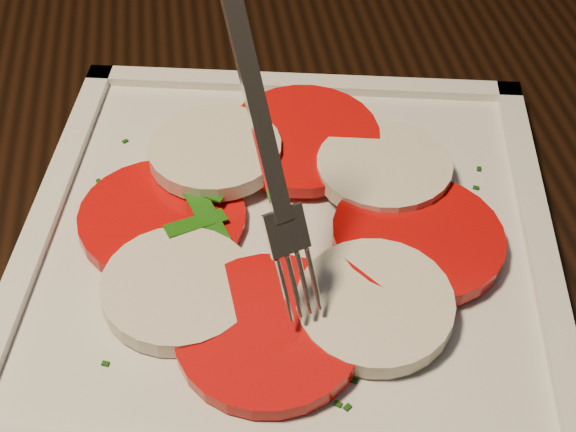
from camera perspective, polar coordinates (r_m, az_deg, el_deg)
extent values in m
cube|color=black|center=(0.47, 5.73, -4.06)|extent=(1.22, 0.83, 0.04)
cube|color=black|center=(1.13, 6.20, 11.04)|extent=(0.55, 0.55, 0.04)
cylinder|color=black|center=(1.12, 2.88, -6.69)|extent=(0.04, 0.04, 0.41)
cylinder|color=black|center=(1.29, 16.52, -0.04)|extent=(0.04, 0.04, 0.41)
cylinder|color=black|center=(1.34, -5.42, 3.90)|extent=(0.04, 0.04, 0.41)
cylinder|color=black|center=(1.48, 7.24, 8.53)|extent=(0.04, 0.04, 0.41)
cube|color=silver|center=(0.44, 0.00, -2.04)|extent=(0.33, 0.33, 0.01)
cylinder|color=red|center=(0.45, -8.91, -0.18)|extent=(0.09, 0.09, 0.01)
cylinder|color=beige|center=(0.41, -7.79, -5.12)|extent=(0.08, 0.08, 0.01)
cylinder|color=red|center=(0.39, -1.32, -8.16)|extent=(0.09, 0.09, 0.01)
cylinder|color=beige|center=(0.40, 6.19, -6.31)|extent=(0.08, 0.08, 0.02)
cylinder|color=red|center=(0.43, 9.23, -1.42)|extent=(0.09, 0.09, 0.01)
cylinder|color=beige|center=(0.47, 6.84, 3.40)|extent=(0.08, 0.08, 0.01)
cylinder|color=red|center=(0.48, 1.06, 5.55)|extent=(0.09, 0.09, 0.01)
cylinder|color=beige|center=(0.47, -5.21, 4.64)|extent=(0.08, 0.08, 0.01)
cube|color=#1B590F|center=(0.42, 8.97, -2.23)|extent=(0.04, 0.03, 0.00)
cube|color=#1B590F|center=(0.46, 7.12, 2.92)|extent=(0.02, 0.04, 0.00)
cube|color=#1B590F|center=(0.43, -6.58, -0.49)|extent=(0.04, 0.02, 0.00)
cube|color=#1B590F|center=(0.45, 8.99, 1.15)|extent=(0.03, 0.03, 0.00)
cube|color=#1B590F|center=(0.44, -5.82, 0.05)|extent=(0.02, 0.04, 0.01)
cube|color=#1B590F|center=(0.45, -4.52, 2.33)|extent=(0.03, 0.03, 0.01)
cube|color=#1B590F|center=(0.49, -2.01, 5.90)|extent=(0.03, 0.04, 0.00)
cube|color=#0E3B0A|center=(0.53, 1.53, 8.09)|extent=(0.00, 0.00, 0.00)
cube|color=#0E3B0A|center=(0.41, 10.72, -6.07)|extent=(0.00, 0.00, 0.00)
cube|color=#0E3B0A|center=(0.50, -9.45, 4.71)|extent=(0.00, 0.00, 0.00)
cube|color=#0E3B0A|center=(0.49, 5.86, 4.73)|extent=(0.00, 0.00, 0.00)
cube|color=#0E3B0A|center=(0.39, 4.93, -10.58)|extent=(0.00, 0.00, 0.00)
cube|color=#0E3B0A|center=(0.42, -11.58, -4.86)|extent=(0.00, 0.00, 0.00)
cube|color=#0E3B0A|center=(0.51, -11.50, 5.23)|extent=(0.00, 0.00, 0.00)
cube|color=#0E3B0A|center=(0.45, -13.54, -1.47)|extent=(0.00, 0.00, 0.00)
cube|color=#0E3B0A|center=(0.49, 13.43, 3.27)|extent=(0.00, 0.00, 0.00)
cube|color=#0E3B0A|center=(0.44, -13.64, -2.78)|extent=(0.00, 0.00, 0.00)
cube|color=#0E3B0A|center=(0.38, -6.07, -12.10)|extent=(0.00, 0.00, 0.00)
cube|color=#0E3B0A|center=(0.45, 12.73, -0.77)|extent=(0.00, 0.00, 0.00)
cube|color=#0E3B0A|center=(0.52, -4.42, 7.25)|extent=(0.00, 0.00, 0.00)
cube|color=#0E3B0A|center=(0.38, -5.16, -11.79)|extent=(0.00, 0.00, 0.00)
cube|color=#0E3B0A|center=(0.39, 4.87, -10.60)|extent=(0.00, 0.00, 0.00)
cube|color=#0E3B0A|center=(0.48, 13.22, 1.96)|extent=(0.00, 0.00, 0.00)
cube|color=#0E3B0A|center=(0.45, -12.16, -1.18)|extent=(0.00, 0.00, 0.00)
cube|color=#0E3B0A|center=(0.40, -12.85, -10.20)|extent=(0.00, 0.00, 0.00)
cube|color=#0E3B0A|center=(0.44, 11.97, -1.84)|extent=(0.00, 0.00, 0.00)
cube|color=#0E3B0A|center=(0.50, -3.58, 5.70)|extent=(0.00, 0.00, 0.00)
cube|color=#0E3B0A|center=(0.37, 4.25, -13.40)|extent=(0.00, 0.00, 0.00)
cube|color=#0E3B0A|center=(0.48, 8.81, 3.47)|extent=(0.00, 0.00, 0.00)
cube|color=#0E3B0A|center=(0.51, 2.37, 6.63)|extent=(0.00, 0.00, 0.00)
cube|color=#0E3B0A|center=(0.38, 4.72, -11.58)|extent=(0.00, 0.00, 0.00)
cube|color=#0E3B0A|center=(0.47, -13.75, 1.15)|extent=(0.00, 0.00, 0.00)
cube|color=#0E3B0A|center=(0.37, 3.58, -13.21)|extent=(0.00, 0.00, 0.00)
cube|color=#0E3B0A|center=(0.48, -13.33, 2.41)|extent=(0.00, 0.00, 0.00)
cube|color=#0E3B0A|center=(0.51, 4.50, 6.56)|extent=(0.00, 0.00, 0.00)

